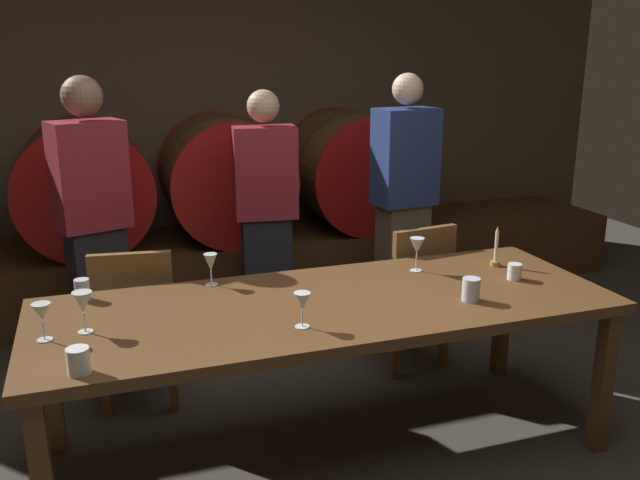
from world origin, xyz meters
name	(u,v)px	position (x,y,z in m)	size (l,w,h in m)	color
back_wall	(208,118)	(0.00, 3.00, 1.31)	(6.96, 0.24, 2.61)	brown
barrel_shelf	(227,266)	(0.00, 2.45, 0.24)	(6.27, 0.90, 0.48)	#4C2D16
wine_barrel_left	(84,186)	(-0.97, 2.45, 0.92)	(0.89, 0.85, 0.89)	brown
wine_barrel_center	(225,177)	(0.01, 2.45, 0.92)	(0.89, 0.85, 0.89)	brown
wine_barrel_right	(352,170)	(1.01, 2.45, 0.92)	(0.89, 0.85, 0.89)	brown
dining_table	(328,314)	(0.03, 0.26, 0.69)	(2.58, 0.94, 0.75)	brown
chair_left	(136,320)	(-0.77, 0.97, 0.49)	(0.45, 0.45, 0.88)	brown
chair_right	(412,289)	(0.79, 0.93, 0.49)	(0.45, 0.45, 0.88)	brown
guest_left	(94,226)	(-0.93, 1.49, 0.88)	(0.44, 0.35, 1.70)	black
guest_center	(266,218)	(0.09, 1.57, 0.82)	(0.41, 0.28, 1.60)	black
guest_right	(404,205)	(0.96, 1.43, 0.87)	(0.40, 0.28, 1.69)	brown
candle_center	(496,255)	(1.02, 0.46, 0.81)	(0.05, 0.05, 0.21)	olive
wine_glass_far_left	(42,313)	(-1.15, 0.22, 0.86)	(0.07, 0.07, 0.15)	silver
wine_glass_left	(83,303)	(-1.00, 0.25, 0.87)	(0.08, 0.08, 0.17)	silver
wine_glass_center	(211,263)	(-0.42, 0.64, 0.86)	(0.06, 0.06, 0.15)	silver
wine_glass_right	(302,303)	(-0.17, 0.02, 0.86)	(0.07, 0.07, 0.15)	silver
wine_glass_far_right	(417,247)	(0.59, 0.52, 0.88)	(0.07, 0.07, 0.17)	white
cup_far_left	(78,361)	(-1.02, -0.11, 0.80)	(0.08, 0.08, 0.09)	white
cup_center_left	(82,289)	(-1.00, 0.64, 0.80)	(0.07, 0.07, 0.10)	silver
cup_center_right	(471,289)	(0.63, 0.06, 0.80)	(0.08, 0.08, 0.10)	silver
cup_far_right	(515,272)	(0.99, 0.24, 0.79)	(0.07, 0.07, 0.08)	white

